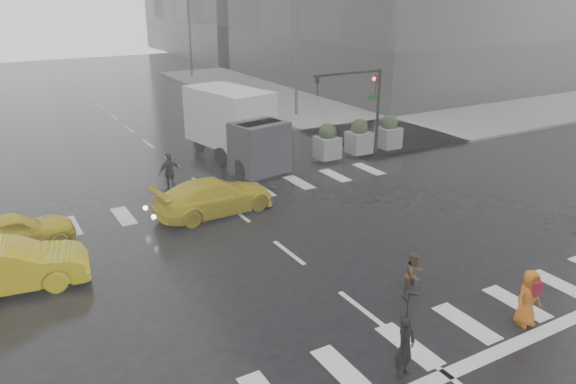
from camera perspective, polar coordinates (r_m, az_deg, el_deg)
ground at (r=19.02m, az=0.09°, el=-6.18°), size 120.00×120.00×0.00m
sidewalk_ne at (r=43.55m, az=10.96°, el=8.76°), size 35.00×35.00×0.15m
road_markings at (r=19.02m, az=0.09°, el=-6.16°), size 18.00×48.00×0.01m
traffic_signal_pole at (r=29.21m, az=7.65°, el=9.71°), size 4.45×0.42×4.50m
street_lamp_near at (r=38.23m, az=0.71°, el=14.96°), size 2.15×0.22×9.00m
street_lamp_far at (r=56.31m, az=-10.16°, el=16.36°), size 2.15×0.22×9.00m
planter_west at (r=28.70m, az=4.01°, el=5.08°), size 1.10×1.10×1.80m
planter_mid at (r=29.83m, az=7.22°, el=5.55°), size 1.10×1.10×1.80m
planter_east at (r=31.05m, az=10.19°, el=5.97°), size 1.10×1.10×1.80m
pedestrian_black at (r=12.97m, az=12.10°, el=-12.00°), size 1.21×1.22×2.43m
pedestrian_brown at (r=16.56m, az=12.71°, el=-8.21°), size 0.78×0.66×1.43m
pedestrian_orange at (r=16.19m, az=23.24°, el=-9.84°), size 0.83×0.60×1.58m
pedestrian_far_a at (r=24.85m, az=-11.90°, el=1.97°), size 1.05×0.68×1.72m
pedestrian_far_b at (r=25.91m, az=-3.83°, el=3.09°), size 1.24×0.94×1.69m
taxi_front at (r=20.93m, az=-26.37°, el=-3.78°), size 4.31×2.28×1.40m
taxi_mid at (r=18.45m, az=-26.76°, el=-6.80°), size 4.75×2.21×1.51m
taxi_rear at (r=22.17m, az=-7.49°, el=-0.45°), size 4.40×2.31×1.40m
box_truck at (r=28.43m, az=-5.21°, el=6.80°), size 2.51×6.70×3.56m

